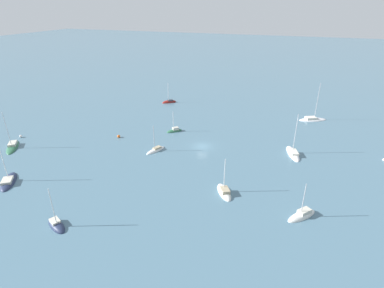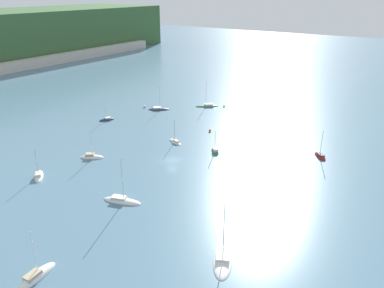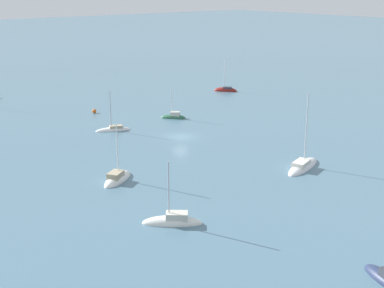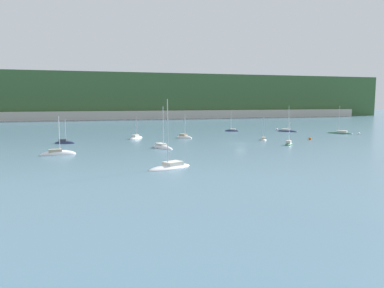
% 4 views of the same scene
% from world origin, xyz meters
% --- Properties ---
extents(ground_plane, '(600.00, 600.00, 0.00)m').
position_xyz_m(ground_plane, '(0.00, 0.00, 0.00)').
color(ground_plane, slate).
extents(sailboat_1, '(7.36, 2.83, 9.12)m').
position_xyz_m(sailboat_1, '(-45.30, -7.95, 0.09)').
color(sailboat_1, white).
rests_on(sailboat_1, ground_plane).
extents(sailboat_2, '(9.16, 6.71, 12.16)m').
position_xyz_m(sailboat_2, '(-26.33, -29.76, 0.13)').
color(sailboat_2, silver).
rests_on(sailboat_2, ground_plane).
extents(sailboat_3, '(4.74, 8.65, 10.75)m').
position_xyz_m(sailboat_3, '(-21.94, -3.42, 0.11)').
color(sailboat_3, silver).
rests_on(sailboat_3, ground_plane).
extents(sailboat_4, '(5.12, 4.78, 8.16)m').
position_xyz_m(sailboat_4, '(23.01, -31.02, 0.08)').
color(sailboat_4, maroon).
rests_on(sailboat_4, ground_plane).
extents(sailboat_5, '(6.69, 7.74, 10.09)m').
position_xyz_m(sailboat_5, '(31.81, 29.53, 0.10)').
color(sailboat_5, '#232D4C').
rests_on(sailboat_5, ground_plane).
extents(sailboat_6, '(3.60, 5.96, 7.30)m').
position_xyz_m(sailboat_6, '(10.03, 6.28, 0.09)').
color(sailboat_6, white).
rests_on(sailboat_6, ground_plane).
extents(sailboat_7, '(7.23, 8.30, 10.08)m').
position_xyz_m(sailboat_7, '(44.88, 17.02, 0.13)').
color(sailboat_7, '#2D6647').
rests_on(sailboat_7, ground_plane).
extents(sailboat_8, '(5.42, 5.92, 7.46)m').
position_xyz_m(sailboat_8, '(-24.69, 20.35, 0.11)').
color(sailboat_8, white).
rests_on(sailboat_8, ground_plane).
extents(sailboat_9, '(4.92, 6.18, 7.99)m').
position_xyz_m(sailboat_9, '(-10.44, 18.12, 0.11)').
color(sailboat_9, white).
rests_on(sailboat_9, ground_plane).
extents(sailboat_10, '(5.48, 3.99, 8.05)m').
position_xyz_m(sailboat_10, '(13.03, 36.68, 0.09)').
color(sailboat_10, '#232D4C').
rests_on(sailboat_10, ground_plane).
extents(sailboat_11, '(4.38, 4.40, 6.56)m').
position_xyz_m(sailboat_11, '(10.51, -6.61, 0.13)').
color(sailboat_11, '#2D6647').
rests_on(sailboat_11, ground_plane).
extents(mooring_buoy_0, '(0.73, 0.73, 0.73)m').
position_xyz_m(mooring_buoy_0, '(47.98, 11.62, 0.37)').
color(mooring_buoy_0, white).
rests_on(mooring_buoy_0, ground_plane).
extents(mooring_buoy_1, '(0.90, 0.90, 0.90)m').
position_xyz_m(mooring_buoy_1, '(31.00, 35.55, 0.45)').
color(mooring_buoy_1, white).
rests_on(mooring_buoy_1, ground_plane).
extents(mooring_buoy_2, '(0.78, 0.78, 0.78)m').
position_xyz_m(mooring_buoy_2, '(22.99, 2.57, 0.39)').
color(mooring_buoy_2, orange).
rests_on(mooring_buoy_2, ground_plane).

